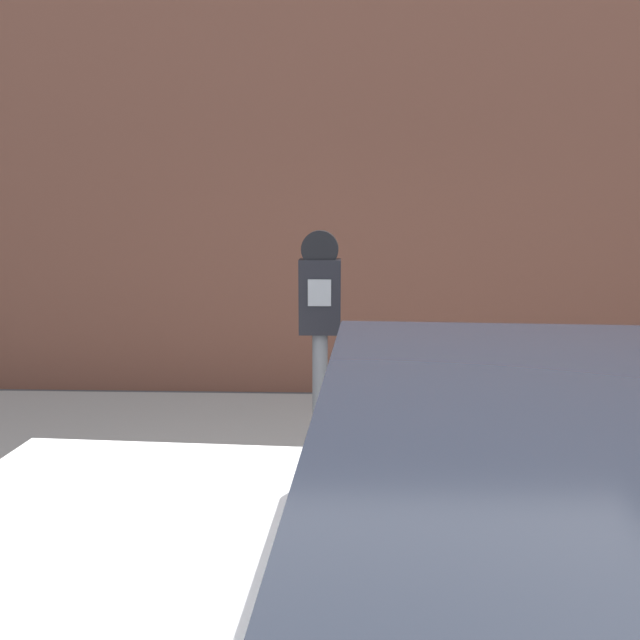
% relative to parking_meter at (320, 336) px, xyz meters
% --- Properties ---
extents(sidewalk, '(24.00, 2.80, 0.14)m').
position_rel_parking_meter_xyz_m(sidewalk, '(0.27, 1.03, -1.10)').
color(sidewalk, '#ADAAA3').
rests_on(sidewalk, ground_plane).
extents(building_facade, '(24.00, 0.30, 6.48)m').
position_rel_parking_meter_xyz_m(building_facade, '(0.27, 3.07, 2.07)').
color(building_facade, '#935642').
rests_on(building_facade, ground_plane).
extents(parking_meter, '(0.20, 0.13, 1.54)m').
position_rel_parking_meter_xyz_m(parking_meter, '(0.00, 0.00, 0.00)').
color(parking_meter, slate).
rests_on(parking_meter, sidewalk).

